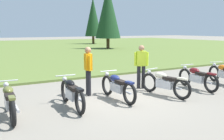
{
  "coord_description": "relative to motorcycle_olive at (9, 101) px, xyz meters",
  "views": [
    {
      "loc": [
        -4.43,
        -6.89,
        2.25
      ],
      "look_at": [
        0.0,
        0.6,
        0.9
      ],
      "focal_mm": 41.92,
      "sensor_mm": 36.0,
      "label": 1
    }
  ],
  "objects": [
    {
      "name": "rider_near_row_end",
      "position": [
        2.76,
        1.1,
        0.51
      ],
      "size": [
        0.29,
        0.54,
        1.67
      ],
      "color": "black",
      "rests_on": "ground"
    },
    {
      "name": "ground_plane",
      "position": [
        3.39,
        -0.04,
        -0.44
      ],
      "size": [
        140.0,
        140.0,
        0.0
      ],
      "primitive_type": "plane",
      "color": "gray"
    },
    {
      "name": "motorcycle_cream",
      "position": [
        4.98,
        -0.29,
        0.0
      ],
      "size": [
        0.68,
        2.09,
        0.88
      ],
      "color": "black",
      "rests_on": "ground"
    },
    {
      "name": "grass_moorland",
      "position": [
        3.39,
        25.89,
        -0.39
      ],
      "size": [
        80.0,
        44.0,
        0.1
      ],
      "primitive_type": "cube",
      "color": "#5B7033",
      "rests_on": "ground"
    },
    {
      "name": "motorcycle_olive",
      "position": [
        0.0,
        0.0,
        0.0
      ],
      "size": [
        0.62,
        2.1,
        0.88
      ],
      "color": "black",
      "rests_on": "ground"
    },
    {
      "name": "motorcycle_navy",
      "position": [
        3.31,
        0.07,
        0.0
      ],
      "size": [
        0.62,
        2.1,
        0.88
      ],
      "color": "black",
      "rests_on": "ground"
    },
    {
      "name": "rider_with_back_turned",
      "position": [
        4.95,
        0.99,
        0.51
      ],
      "size": [
        0.5,
        0.36,
        1.67
      ],
      "color": "black",
      "rests_on": "ground"
    },
    {
      "name": "motorcycle_maroon",
      "position": [
        6.75,
        -0.15,
        0.0
      ],
      "size": [
        0.62,
        2.1,
        0.88
      ],
      "color": "black",
      "rests_on": "ground"
    },
    {
      "name": "motorcycle_black",
      "position": [
        1.7,
        -0.01,
        0.0
      ],
      "size": [
        0.62,
        2.1,
        0.88
      ],
      "color": "black",
      "rests_on": "ground"
    }
  ]
}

